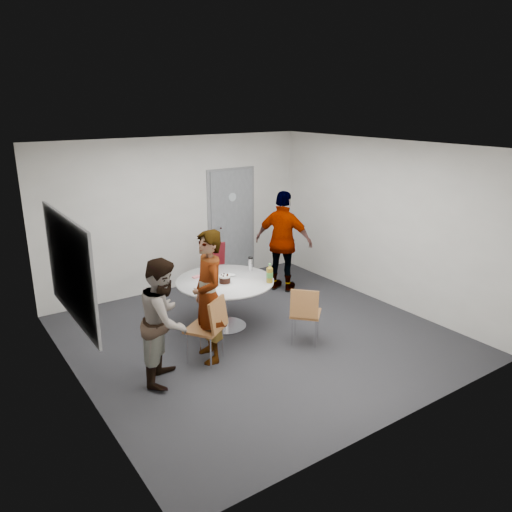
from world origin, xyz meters
TOP-DOWN VIEW (x-y plane):
  - floor at (0.00, 0.00)m, footprint 5.00×5.00m
  - ceiling at (0.00, 0.00)m, footprint 5.00×5.00m
  - wall_back at (0.00, 2.50)m, footprint 5.00×0.00m
  - wall_left at (-2.50, 0.00)m, footprint 0.00×5.00m
  - wall_right at (2.50, 0.00)m, footprint 0.00×5.00m
  - wall_front at (0.00, -2.50)m, footprint 5.00×0.00m
  - door at (1.10, 2.48)m, footprint 1.02×0.17m
  - whiteboard at (-2.46, 0.20)m, footprint 0.04×1.90m
  - table at (-0.20, 0.52)m, footprint 1.44×1.44m
  - chair_near_left at (-0.92, -0.27)m, footprint 0.60×0.61m
  - chair_near_right at (0.39, -0.57)m, footprint 0.59×0.58m
  - chair_far at (0.32, 1.75)m, footprint 0.51×0.55m
  - person_main at (-0.89, -0.18)m, footprint 0.54×0.71m
  - person_left at (-1.57, -0.31)m, footprint 0.92×0.95m
  - person_right at (1.43, 1.28)m, footprint 0.92×1.13m

SIDE VIEW (x-z plane):
  - floor at x=0.00m, z-range 0.00..0.00m
  - chair_near_right at x=0.39m, z-range 0.09..0.93m
  - chair_near_left at x=-0.92m, z-range 0.10..0.99m
  - chair_far at x=0.32m, z-range 0.10..1.02m
  - table at x=-0.20m, z-range 0.13..1.17m
  - person_left at x=-1.57m, z-range 0.00..1.54m
  - person_main at x=-0.89m, z-range 0.00..1.75m
  - person_right at x=1.43m, z-range 0.00..1.80m
  - door at x=1.10m, z-range -0.03..2.09m
  - wall_back at x=0.00m, z-range -1.15..3.85m
  - wall_left at x=-2.50m, z-range -1.15..3.85m
  - wall_right at x=2.50m, z-range -1.15..3.85m
  - wall_front at x=0.00m, z-range -1.15..3.85m
  - whiteboard at x=-2.46m, z-range 0.82..2.08m
  - ceiling at x=0.00m, z-range 2.70..2.70m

